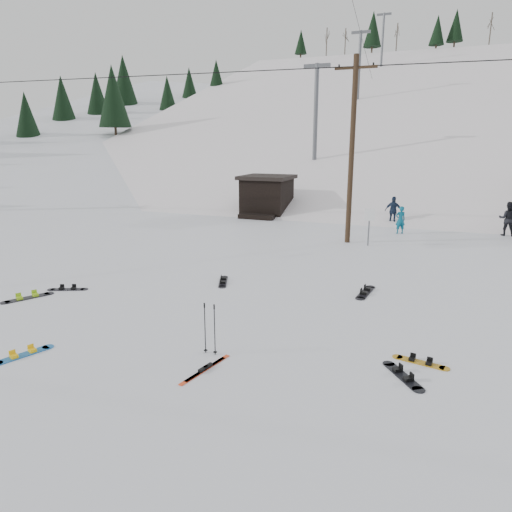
% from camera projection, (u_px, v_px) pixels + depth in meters
% --- Properties ---
extents(ground, '(200.00, 200.00, 0.00)m').
position_uv_depth(ground, '(164.00, 346.00, 11.54)').
color(ground, white).
rests_on(ground, ground).
extents(ski_slope, '(60.00, 85.24, 65.97)m').
position_uv_depth(ski_slope, '(384.00, 266.00, 64.05)').
color(ski_slope, white).
rests_on(ski_slope, ground).
extents(ridge_left, '(47.54, 95.03, 58.38)m').
position_uv_depth(ridge_left, '(139.00, 248.00, 70.37)').
color(ridge_left, white).
rests_on(ridge_left, ground).
extents(treeline_left, '(20.00, 64.00, 10.00)m').
position_uv_depth(treeline_left, '(110.00, 181.00, 59.76)').
color(treeline_left, black).
rests_on(treeline_left, ground).
extents(treeline_crest, '(50.00, 6.00, 10.00)m').
position_uv_depth(treeline_crest, '(406.00, 168.00, 89.06)').
color(treeline_crest, black).
rests_on(treeline_crest, ski_slope).
extents(utility_pole, '(2.00, 0.26, 9.00)m').
position_uv_depth(utility_pole, '(352.00, 149.00, 22.30)').
color(utility_pole, '#3A2819').
rests_on(utility_pole, ground).
extents(trail_sign, '(0.50, 0.09, 1.85)m').
position_uv_depth(trail_sign, '(369.00, 220.00, 22.36)').
color(trail_sign, '#595B60').
rests_on(trail_sign, ground).
extents(lift_hut, '(3.40, 4.10, 2.75)m').
position_uv_depth(lift_hut, '(267.00, 195.00, 31.87)').
color(lift_hut, black).
rests_on(lift_hut, ground).
extents(lift_tower_near, '(2.20, 0.36, 8.00)m').
position_uv_depth(lift_tower_near, '(316.00, 107.00, 38.10)').
color(lift_tower_near, '#595B60').
rests_on(lift_tower_near, ski_slope).
extents(lift_tower_mid, '(2.20, 0.36, 8.00)m').
position_uv_depth(lift_tower_mid, '(359.00, 61.00, 54.54)').
color(lift_tower_mid, '#595B60').
rests_on(lift_tower_mid, ski_slope).
extents(lift_tower_far, '(2.20, 0.36, 8.00)m').
position_uv_depth(lift_tower_far, '(383.00, 37.00, 70.98)').
color(lift_tower_far, '#595B60').
rests_on(lift_tower_far, ski_slope).
extents(hero_snowboard, '(0.69, 1.39, 0.10)m').
position_uv_depth(hero_snowboard, '(23.00, 354.00, 11.03)').
color(hero_snowboard, '#1B67B4').
rests_on(hero_snowboard, ground).
extents(hero_skis, '(0.45, 1.67, 0.09)m').
position_uv_depth(hero_skis, '(205.00, 369.00, 10.34)').
color(hero_skis, red).
rests_on(hero_skis, ground).
extents(ski_poles, '(0.35, 0.09, 1.29)m').
position_uv_depth(ski_poles, '(210.00, 328.00, 10.98)').
color(ski_poles, black).
rests_on(ski_poles, ground).
extents(board_scatter_a, '(1.31, 0.72, 0.10)m').
position_uv_depth(board_scatter_a, '(68.00, 289.00, 15.92)').
color(board_scatter_a, black).
rests_on(board_scatter_a, ground).
extents(board_scatter_b, '(0.75, 1.42, 0.11)m').
position_uv_depth(board_scatter_b, '(223.00, 281.00, 16.78)').
color(board_scatter_b, black).
rests_on(board_scatter_b, ground).
extents(board_scatter_c, '(0.92, 1.53, 0.12)m').
position_uv_depth(board_scatter_c, '(28.00, 297.00, 15.05)').
color(board_scatter_c, black).
rests_on(board_scatter_c, ground).
extents(board_scatter_d, '(0.97, 1.23, 0.10)m').
position_uv_depth(board_scatter_d, '(403.00, 376.00, 10.04)').
color(board_scatter_d, black).
rests_on(board_scatter_d, ground).
extents(board_scatter_e, '(1.29, 0.45, 0.09)m').
position_uv_depth(board_scatter_e, '(420.00, 362.00, 10.66)').
color(board_scatter_e, '#C58B15').
rests_on(board_scatter_e, ground).
extents(board_scatter_f, '(0.46, 1.70, 0.12)m').
position_uv_depth(board_scatter_f, '(366.00, 292.00, 15.58)').
color(board_scatter_f, black).
rests_on(board_scatter_f, ground).
extents(skier_teal, '(0.67, 0.59, 1.54)m').
position_uv_depth(skier_teal, '(400.00, 220.00, 25.48)').
color(skier_teal, '#0C5B78').
rests_on(skier_teal, ground).
extents(skier_dark, '(0.99, 0.82, 1.87)m').
position_uv_depth(skier_dark, '(508.00, 219.00, 24.87)').
color(skier_dark, black).
rests_on(skier_dark, ground).
extents(skier_navy, '(1.08, 0.56, 1.77)m').
position_uv_depth(skier_navy, '(393.00, 211.00, 27.99)').
color(skier_navy, '#1A2841').
rests_on(skier_navy, ground).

